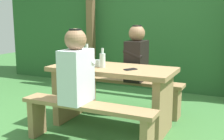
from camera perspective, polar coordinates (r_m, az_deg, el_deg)
ground_plane at (r=3.46m, az=0.00°, el=-10.98°), size 12.00×12.00×0.00m
hedge_backdrop at (r=5.43m, az=10.79°, el=8.50°), size 6.40×1.00×2.17m
pergola_post_left at (r=5.25m, az=-4.18°, el=7.69°), size 0.12×0.12×2.00m
picnic_table at (r=3.31m, az=0.00°, el=-3.20°), size 1.40×0.64×0.70m
bench_near at (r=2.87m, az=-4.97°, el=-8.94°), size 1.40×0.24×0.44m
bench_far at (r=3.86m, az=3.65°, el=-3.75°), size 1.40×0.24×0.44m
person_white_shirt at (r=2.81m, az=-7.02°, el=0.20°), size 0.25×0.35×0.72m
person_black_coat at (r=3.74m, az=4.82°, el=2.87°), size 0.25×0.35×0.72m
drinking_glass at (r=3.30m, az=-2.86°, el=1.36°), size 0.07×0.07×0.08m
bottle_left at (r=3.22m, az=-1.88°, el=2.01°), size 0.07×0.07×0.22m
bottle_right at (r=3.32m, az=-4.94°, el=2.57°), size 0.06×0.06×0.26m
cell_phone at (r=3.11m, az=3.65°, el=0.14°), size 0.13×0.16×0.01m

